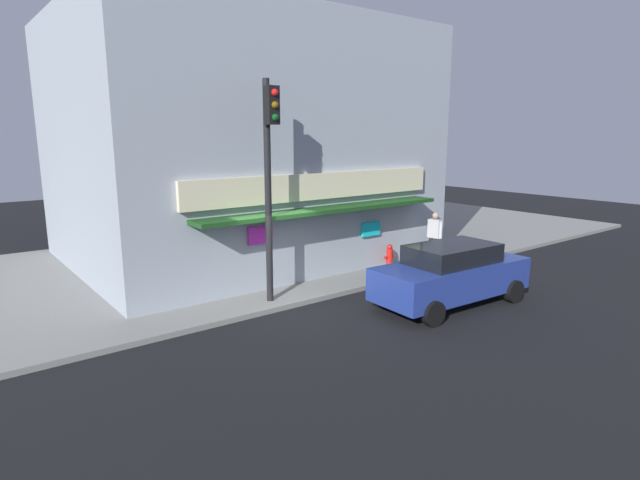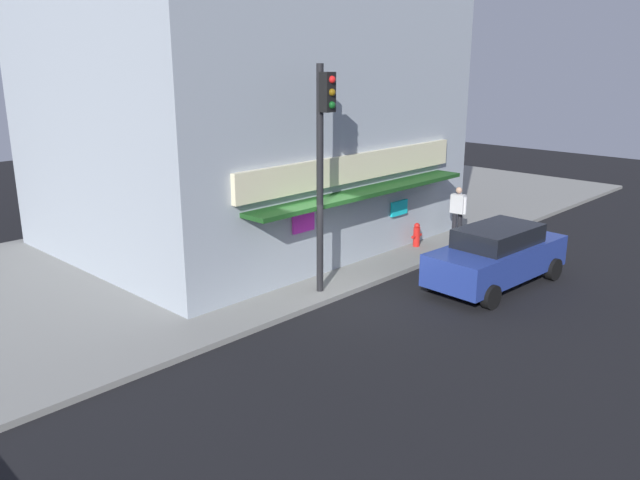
% 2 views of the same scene
% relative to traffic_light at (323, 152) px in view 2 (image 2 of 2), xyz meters
% --- Properties ---
extents(ground_plane, '(60.50, 60.50, 0.00)m').
position_rel_traffic_light_xyz_m(ground_plane, '(0.37, -0.49, -3.86)').
color(ground_plane, black).
extents(sidewalk, '(40.33, 11.43, 0.14)m').
position_rel_traffic_light_xyz_m(sidewalk, '(0.37, 5.23, -3.79)').
color(sidewalk, gray).
rests_on(sidewalk, ground_plane).
extents(corner_building, '(11.97, 10.31, 8.24)m').
position_rel_traffic_light_xyz_m(corner_building, '(2.40, 5.71, 0.39)').
color(corner_building, '#9EA8B2').
rests_on(corner_building, sidewalk).
extents(traffic_light, '(0.32, 0.58, 5.86)m').
position_rel_traffic_light_xyz_m(traffic_light, '(0.00, 0.00, 0.00)').
color(traffic_light, black).
rests_on(traffic_light, sidewalk).
extents(fire_hydrant, '(0.46, 0.22, 0.79)m').
position_rel_traffic_light_xyz_m(fire_hydrant, '(5.20, 0.69, -3.34)').
color(fire_hydrant, red).
rests_on(fire_hydrant, sidewalk).
extents(trash_can, '(0.58, 0.58, 0.95)m').
position_rel_traffic_light_xyz_m(trash_can, '(-0.72, 1.70, -3.25)').
color(trash_can, '#2D2D2D').
rests_on(trash_can, sidewalk).
extents(pedestrian, '(0.56, 0.63, 1.74)m').
position_rel_traffic_light_xyz_m(pedestrian, '(7.15, 0.39, -2.75)').
color(pedestrian, black).
rests_on(pedestrian, sidewalk).
extents(potted_plant_by_doorway, '(0.70, 0.70, 0.95)m').
position_rel_traffic_light_xyz_m(potted_plant_by_doorway, '(6.24, 2.17, -3.17)').
color(potted_plant_by_doorway, '#59595B').
rests_on(potted_plant_by_doorway, sidewalk).
extents(potted_plant_by_window, '(0.69, 0.69, 1.06)m').
position_rel_traffic_light_xyz_m(potted_plant_by_window, '(3.57, 2.38, -3.09)').
color(potted_plant_by_window, '#59595B').
rests_on(potted_plant_by_window, sidewalk).
extents(parked_car_blue, '(4.67, 2.20, 1.69)m').
position_rel_traffic_light_xyz_m(parked_car_blue, '(3.97, -2.87, -2.99)').
color(parked_car_blue, navy).
rests_on(parked_car_blue, ground_plane).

